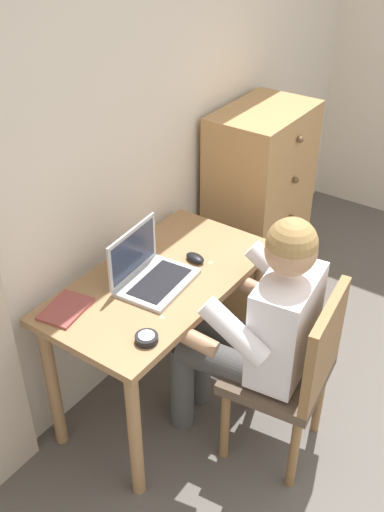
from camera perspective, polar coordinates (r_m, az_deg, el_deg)
wall_back at (r=2.81m, az=-5.31°, el=11.88°), size 4.80×0.05×2.50m
desk at (r=2.72m, az=-2.94°, el=-4.21°), size 1.09×0.58×0.75m
dresser at (r=3.52m, az=6.30°, el=4.65°), size 0.61×0.44×1.18m
chair at (r=2.60m, az=9.64°, el=-10.56°), size 0.47×0.45×0.89m
person_seated at (r=2.52m, az=6.12°, el=-6.30°), size 0.58×0.61×1.21m
laptop at (r=2.60m, az=-4.08°, el=-1.50°), size 0.36×0.28×0.24m
computer_mouse at (r=2.74m, az=0.29°, el=-0.18°), size 0.08×0.11×0.03m
desk_clock at (r=2.32m, az=-4.33°, el=-7.78°), size 0.09×0.09×0.03m
notebook_pad at (r=2.51m, az=-11.88°, el=-4.92°), size 0.23×0.18×0.01m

